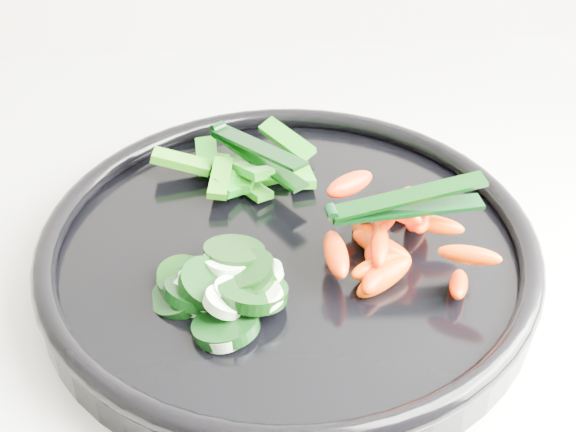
{
  "coord_description": "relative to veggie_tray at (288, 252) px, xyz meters",
  "views": [
    {
      "loc": [
        0.62,
        1.15,
        1.34
      ],
      "look_at": [
        0.66,
        1.61,
        0.99
      ],
      "focal_mm": 50.0,
      "sensor_mm": 36.0,
      "label": 1
    }
  ],
  "objects": [
    {
      "name": "cucumber_pile",
      "position": [
        -0.05,
        -0.05,
        0.01
      ],
      "size": [
        0.1,
        0.12,
        0.04
      ],
      "color": "black",
      "rests_on": "veggie_tray"
    },
    {
      "name": "pepper_pile",
      "position": [
        -0.03,
        0.1,
        0.01
      ],
      "size": [
        0.14,
        0.11,
        0.04
      ],
      "color": "#0F6109",
      "rests_on": "veggie_tray"
    },
    {
      "name": "tong_pepper",
      "position": [
        -0.02,
        0.1,
        0.03
      ],
      "size": [
        0.08,
        0.1,
        0.02
      ],
      "color": "black",
      "rests_on": "pepper_pile"
    },
    {
      "name": "veggie_tray",
      "position": [
        0.0,
        0.0,
        0.0
      ],
      "size": [
        0.46,
        0.46,
        0.04
      ],
      "color": "black",
      "rests_on": "counter"
    },
    {
      "name": "carrot_pile",
      "position": [
        0.07,
        -0.01,
        0.02
      ],
      "size": [
        0.12,
        0.14,
        0.05
      ],
      "color": "#FF6600",
      "rests_on": "veggie_tray"
    },
    {
      "name": "tong_carrot",
      "position": [
        0.08,
        -0.02,
        0.05
      ],
      "size": [
        0.11,
        0.03,
        0.02
      ],
      "color": "black",
      "rests_on": "carrot_pile"
    }
  ]
}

